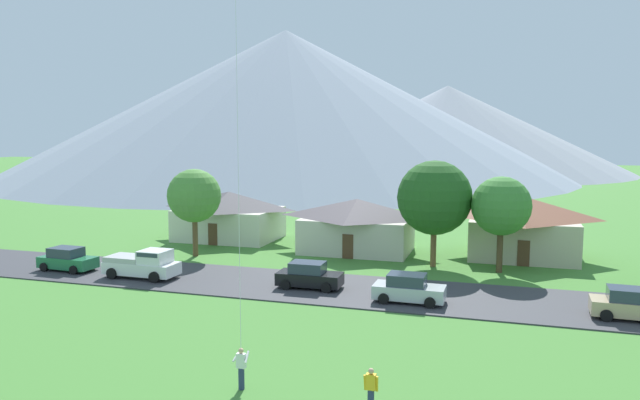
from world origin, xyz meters
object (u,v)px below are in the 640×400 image
at_px(house_left_center, 229,215).
at_px(pickup_truck_white_west_side, 143,264).
at_px(house_right_center, 523,225).
at_px(tree_near_right, 434,198).
at_px(tree_left_of_center, 194,196).
at_px(parked_car_silver_west_end, 409,289).
at_px(watcher_person, 371,390).
at_px(parked_car_black_mid_west, 309,276).
at_px(parked_car_green_east_end, 67,260).
at_px(parked_car_tan_mid_east, 632,305).
at_px(house_leftmost, 357,224).
at_px(tree_center, 501,206).

distance_m(house_left_center, pickup_truck_white_west_side, 16.04).
xyz_separation_m(house_left_center, house_right_center, (26.55, -0.24, 0.20)).
bearing_deg(tree_near_right, pickup_truck_white_west_side, -152.45).
xyz_separation_m(house_right_center, tree_left_of_center, (-25.71, -7.83, 2.42)).
bearing_deg(parked_car_silver_west_end, watcher_person, -86.72).
bearing_deg(parked_car_black_mid_west, parked_car_green_east_end, -178.35).
bearing_deg(parked_car_green_east_end, watcher_person, -30.11).
distance_m(house_right_center, pickup_truck_white_west_side, 29.88).
xyz_separation_m(house_left_center, parked_car_black_mid_west, (13.04, -15.11, -1.50)).
bearing_deg(tree_near_right, parked_car_tan_mid_east, -40.64).
xyz_separation_m(house_leftmost, parked_car_black_mid_west, (-0.08, -12.80, -1.48)).
relative_size(parked_car_tan_mid_east, watcher_person, 2.55).
bearing_deg(parked_car_tan_mid_east, house_leftmost, 143.30).
relative_size(tree_center, parked_car_black_mid_west, 1.66).
distance_m(tree_left_of_center, pickup_truck_white_west_side, 8.81).
bearing_deg(house_leftmost, tree_left_of_center, -154.87).
height_order(tree_center, tree_near_right, tree_near_right).
bearing_deg(watcher_person, tree_near_right, 91.20).
distance_m(house_leftmost, watcher_person, 29.38).
height_order(house_left_center, parked_car_silver_west_end, house_left_center).
xyz_separation_m(house_right_center, pickup_truck_white_west_side, (-25.38, -15.70, -1.51)).
relative_size(tree_near_right, parked_car_green_east_end, 1.89).
relative_size(parked_car_silver_west_end, parked_car_green_east_end, 0.99).
bearing_deg(pickup_truck_white_west_side, parked_car_silver_west_end, -1.56).
height_order(house_leftmost, parked_car_green_east_end, house_leftmost).
bearing_deg(house_right_center, watcher_person, -101.21).
bearing_deg(tree_near_right, parked_car_black_mid_west, -127.76).
bearing_deg(parked_car_black_mid_west, house_leftmost, 89.66).
xyz_separation_m(tree_left_of_center, parked_car_green_east_end, (-6.30, -7.57, -4.12)).
bearing_deg(pickup_truck_white_west_side, tree_near_right, 27.55).
bearing_deg(watcher_person, pickup_truck_white_west_side, 142.65).
height_order(parked_car_silver_west_end, parked_car_green_east_end, same).
height_order(house_left_center, pickup_truck_white_west_side, house_left_center).
bearing_deg(parked_car_silver_west_end, house_left_center, 140.14).
distance_m(pickup_truck_white_west_side, watcher_person, 24.33).
height_order(tree_left_of_center, tree_near_right, tree_near_right).
relative_size(tree_center, watcher_person, 4.18).
bearing_deg(parked_car_silver_west_end, parked_car_green_east_end, 178.17).
xyz_separation_m(house_left_center, parked_car_tan_mid_east, (31.70, -16.16, -1.50)).
bearing_deg(watcher_person, parked_car_silver_west_end, 93.28).
height_order(parked_car_silver_west_end, parked_car_black_mid_west, same).
relative_size(tree_near_right, parked_car_silver_west_end, 1.91).
xyz_separation_m(house_leftmost, tree_near_right, (6.89, -3.81, 2.90)).
distance_m(house_right_center, parked_car_green_east_end, 35.56).
relative_size(house_right_center, parked_car_silver_west_end, 2.11).
height_order(house_right_center, watcher_person, house_right_center).
bearing_deg(house_leftmost, pickup_truck_white_west_side, -131.21).
relative_size(house_leftmost, tree_center, 1.39).
bearing_deg(tree_center, tree_left_of_center, -176.73).
height_order(tree_left_of_center, watcher_person, tree_left_of_center).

